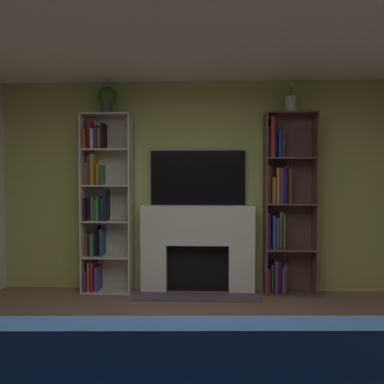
{
  "coord_description": "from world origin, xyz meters",
  "views": [
    {
      "loc": [
        0.17,
        -2.42,
        1.42
      ],
      "look_at": [
        0.0,
        1.09,
        1.31
      ],
      "focal_mm": 37.62,
      "sensor_mm": 36.0,
      "label": 1
    }
  ],
  "objects": [
    {
      "name": "bookshelf_right",
      "position": [
        1.06,
        2.62,
        1.1
      ],
      "size": [
        0.62,
        0.31,
        2.24
      ],
      "color": "brown",
      "rests_on": "ground_plane"
    },
    {
      "name": "potted_plant",
      "position": [
        -1.14,
        2.59,
        2.44
      ],
      "size": [
        0.23,
        0.23,
        0.34
      ],
      "color": "#4F574E",
      "rests_on": "bookshelf_left"
    },
    {
      "name": "fireplace",
      "position": [
        0.0,
        2.61,
        0.59
      ],
      "size": [
        1.51,
        0.55,
        1.1
      ],
      "color": "white",
      "rests_on": "ground_plane"
    },
    {
      "name": "tv",
      "position": [
        0.0,
        2.71,
        1.44
      ],
      "size": [
        1.2,
        0.06,
        0.69
      ],
      "primitive_type": "cube",
      "color": "black",
      "rests_on": "fireplace"
    },
    {
      "name": "wall_back_accent",
      "position": [
        0.0,
        2.77,
        1.34
      ],
      "size": [
        5.21,
        0.06,
        2.67
      ],
      "primitive_type": "cube",
      "color": "#BABF6B",
      "rests_on": "ground_plane"
    },
    {
      "name": "vase_with_flowers",
      "position": [
        1.14,
        2.59,
        2.36
      ],
      "size": [
        0.14,
        0.14,
        0.39
      ],
      "color": "beige",
      "rests_on": "bookshelf_right"
    },
    {
      "name": "bookshelf_left",
      "position": [
        -1.21,
        2.62,
        1.11
      ],
      "size": [
        0.62,
        0.3,
        2.24
      ],
      "color": "beige",
      "rests_on": "ground_plane"
    }
  ]
}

